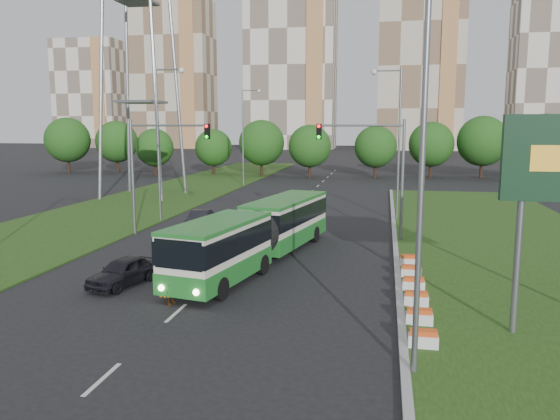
% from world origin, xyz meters
% --- Properties ---
extents(ground, '(360.00, 360.00, 0.00)m').
position_xyz_m(ground, '(0.00, 0.00, 0.00)').
color(ground, black).
rests_on(ground, ground).
extents(grass_median, '(14.00, 60.00, 0.15)m').
position_xyz_m(grass_median, '(13.00, 8.00, 0.07)').
color(grass_median, '#203F12').
rests_on(grass_median, ground).
extents(median_kerb, '(0.30, 60.00, 0.18)m').
position_xyz_m(median_kerb, '(6.05, 8.00, 0.09)').
color(median_kerb, '#999999').
rests_on(median_kerb, ground).
extents(left_verge, '(12.00, 110.00, 0.10)m').
position_xyz_m(left_verge, '(-18.00, 25.00, 0.05)').
color(left_verge, '#203F12').
rests_on(left_verge, ground).
extents(lane_markings, '(0.20, 100.00, 0.01)m').
position_xyz_m(lane_markings, '(-3.00, 20.00, 0.00)').
color(lane_markings, beige).
rests_on(lane_markings, ground).
extents(flower_planters, '(1.10, 11.50, 0.60)m').
position_xyz_m(flower_planters, '(6.70, -2.50, 0.45)').
color(flower_planters, silver).
rests_on(flower_planters, grass_median).
extents(traffic_mast_median, '(5.76, 0.32, 8.00)m').
position_xyz_m(traffic_mast_median, '(4.78, 10.00, 5.35)').
color(traffic_mast_median, slate).
rests_on(traffic_mast_median, ground).
extents(traffic_mast_left, '(5.76, 0.32, 8.00)m').
position_xyz_m(traffic_mast_left, '(-10.38, 9.00, 5.35)').
color(traffic_mast_left, slate).
rests_on(traffic_mast_left, ground).
extents(street_lamps, '(36.00, 60.00, 12.00)m').
position_xyz_m(street_lamps, '(-3.00, 10.00, 6.00)').
color(street_lamps, slate).
rests_on(street_lamps, ground).
extents(tree_line, '(120.00, 8.00, 9.00)m').
position_xyz_m(tree_line, '(10.00, 55.00, 4.50)').
color(tree_line, '#194412').
rests_on(tree_line, ground).
extents(apartment_tower_west, '(26.00, 15.00, 48.00)m').
position_xyz_m(apartment_tower_west, '(-65.00, 150.00, 24.00)').
color(apartment_tower_west, beige).
rests_on(apartment_tower_west, ground).
extents(apartment_tower_cwest, '(28.00, 15.00, 52.00)m').
position_xyz_m(apartment_tower_cwest, '(-25.00, 150.00, 26.00)').
color(apartment_tower_cwest, silver).
rests_on(apartment_tower_cwest, ground).
extents(apartment_tower_ceast, '(25.00, 15.00, 50.00)m').
position_xyz_m(apartment_tower_ceast, '(15.00, 150.00, 25.00)').
color(apartment_tower_ceast, beige).
rests_on(apartment_tower_ceast, ground).
extents(midrise_west, '(22.00, 14.00, 36.00)m').
position_xyz_m(midrise_west, '(-95.00, 150.00, 18.00)').
color(midrise_west, silver).
rests_on(midrise_west, ground).
extents(articulated_bus, '(2.59, 16.59, 2.73)m').
position_xyz_m(articulated_bus, '(-1.66, 2.84, 1.67)').
color(articulated_bus, beige).
rests_on(articulated_bus, ground).
extents(car_left_near, '(2.53, 4.28, 1.37)m').
position_xyz_m(car_left_near, '(-6.94, -2.78, 0.68)').
color(car_left_near, black).
rests_on(car_left_near, ground).
extents(car_left_far, '(1.65, 4.03, 1.30)m').
position_xyz_m(car_left_far, '(-8.26, 12.06, 0.65)').
color(car_left_far, black).
rests_on(car_left_far, ground).
extents(pedestrian, '(0.54, 0.72, 1.78)m').
position_xyz_m(pedestrian, '(-3.62, -4.94, 0.89)').
color(pedestrian, gray).
rests_on(pedestrian, ground).
extents(shopping_trolley, '(0.32, 0.34, 0.54)m').
position_xyz_m(shopping_trolley, '(-4.33, -4.04, 0.27)').
color(shopping_trolley, orange).
rests_on(shopping_trolley, ground).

